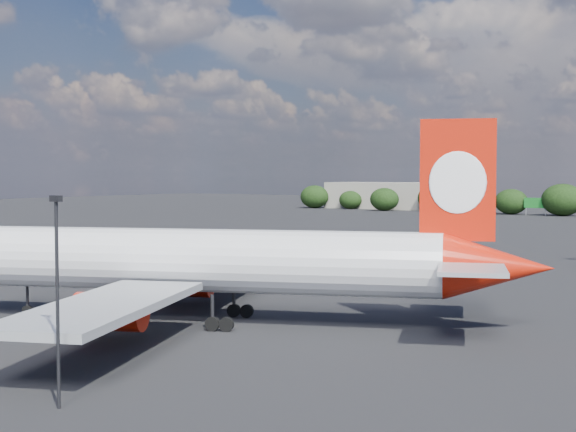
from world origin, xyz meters
The scene contains 5 objects.
ground centered at (0.00, 60.00, 0.00)m, with size 500.00×500.00×0.00m, color black.
qantas_airliner centered at (7.97, 15.34, 4.32)m, with size 41.76×40.20×14.18m.
apron_lamp_post centered at (14.83, -4.76, 5.44)m, with size 0.55×0.30×9.61m.
terminal_building centered at (-65.00, 192.00, 4.00)m, with size 42.00×16.00×8.00m.
highway_sign centered at (-18.00, 176.00, 3.13)m, with size 6.00×0.30×4.50m.
Camera 1 is at (43.23, -28.54, 10.56)m, focal length 50.00 mm.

